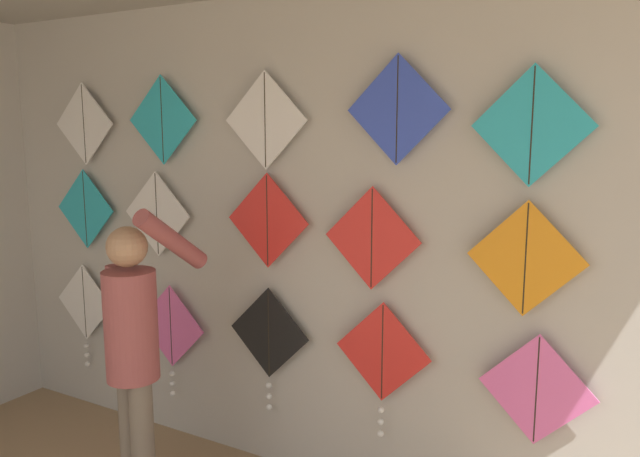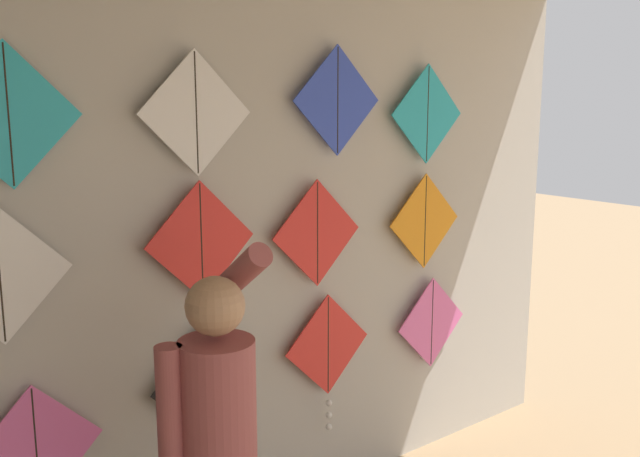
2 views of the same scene
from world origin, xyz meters
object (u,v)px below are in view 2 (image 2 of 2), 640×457
at_px(kite_8, 317,233).
at_px(kite_13, 337,101).
at_px(kite_4, 432,323).
at_px(shopkeeper, 217,446).
at_px(kite_9, 425,221).
at_px(kite_3, 328,352).
at_px(kite_11, 8,115).
at_px(kite_12, 196,113).
at_px(kite_2, 206,390).
at_px(kite_14, 427,114).
at_px(kite_7, 201,241).

distance_m(kite_8, kite_13, 0.68).
bearing_deg(kite_4, shopkeeper, -158.94).
bearing_deg(shopkeeper, kite_9, 40.14).
bearing_deg(shopkeeper, kite_3, 51.90).
relative_size(kite_11, kite_13, 1.00).
distance_m(kite_12, kite_13, 0.80).
relative_size(kite_9, kite_13, 1.00).
bearing_deg(kite_8, kite_4, 0.00).
bearing_deg(kite_9, kite_13, 180.00).
xyz_separation_m(kite_2, kite_11, (-0.78, 0.00, 1.29)).
xyz_separation_m(kite_8, kite_13, (0.13, 0.00, 0.67)).
relative_size(kite_11, kite_14, 1.00).
height_order(kite_7, kite_9, kite_7).
height_order(kite_2, kite_3, kite_3).
height_order(kite_11, kite_12, kite_11).
bearing_deg(kite_4, kite_3, -179.93).
xyz_separation_m(kite_4, kite_12, (-1.54, 0.00, 1.27)).
bearing_deg(kite_13, kite_7, 180.00).
height_order(kite_7, kite_8, kite_7).
relative_size(kite_3, kite_4, 1.38).
distance_m(kite_3, kite_8, 0.66).
xyz_separation_m(kite_2, kite_9, (1.45, 0.00, 0.65)).
bearing_deg(kite_2, kite_4, 0.04).
distance_m(kite_3, kite_7, 1.01).
bearing_deg(shopkeeper, kite_11, 138.85).
distance_m(kite_4, kite_12, 2.00).
bearing_deg(kite_13, kite_2, -179.93).
height_order(kite_7, kite_14, kite_14).
xyz_separation_m(kite_3, kite_4, (0.80, 0.00, 0.00)).
xyz_separation_m(kite_4, kite_14, (-0.09, 0.00, 1.24)).
distance_m(shopkeeper, kite_3, 1.31).
bearing_deg(kite_13, kite_4, 0.00).
bearing_deg(kite_14, kite_13, 180.00).
xyz_separation_m(kite_3, kite_7, (-0.74, 0.00, 0.70)).
bearing_deg(kite_2, kite_7, 32.24).
relative_size(shopkeeper, kite_4, 3.03).
distance_m(kite_9, kite_13, 0.95).
bearing_deg(kite_8, kite_12, 180.00).
bearing_deg(kite_12, kite_14, 0.00).
height_order(kite_3, kite_12, kite_12).
relative_size(kite_2, kite_14, 1.38).
height_order(kite_3, kite_4, kite_3).
relative_size(kite_8, kite_14, 1.00).
height_order(kite_4, kite_12, kite_12).
relative_size(kite_7, kite_14, 1.00).
distance_m(kite_2, kite_4, 1.54).
distance_m(shopkeeper, kite_12, 1.41).
distance_m(kite_7, kite_8, 0.67).
bearing_deg(kite_9, kite_8, 180.00).
relative_size(kite_12, kite_13, 1.00).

